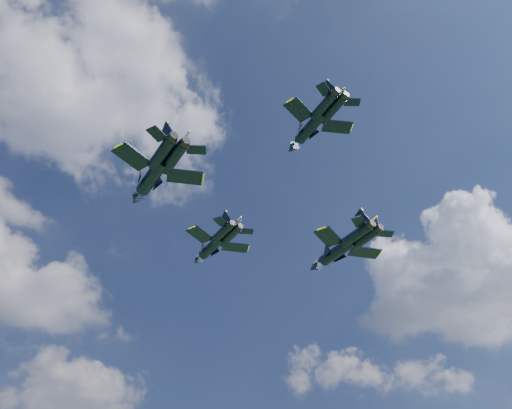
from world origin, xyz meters
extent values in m
cylinder|color=black|center=(-0.78, 12.30, 59.09)|extent=(2.85, 8.91, 1.75)
cone|color=black|center=(-1.49, 17.90, 59.09)|extent=(1.96, 2.72, 1.65)
ellipsoid|color=brown|center=(-1.18, 15.48, 59.63)|extent=(1.30, 2.88, 0.80)
cube|color=black|center=(-4.00, 9.92, 59.09)|extent=(5.14, 4.40, 0.18)
cube|color=black|center=(2.95, 10.81, 59.09)|extent=(4.97, 3.58, 0.18)
cube|color=black|center=(-2.38, 4.93, 59.09)|extent=(2.75, 2.54, 0.14)
cube|color=black|center=(2.64, 5.57, 59.09)|extent=(2.70, 2.19, 0.14)
cube|color=black|center=(-1.03, 5.88, 60.45)|extent=(1.08, 2.74, 2.93)
cube|color=black|center=(1.09, 6.16, 60.45)|extent=(1.33, 2.89, 2.93)
cylinder|color=black|center=(-16.39, -3.19, 57.27)|extent=(2.95, 10.18, 2.01)
cone|color=black|center=(-17.00, 3.24, 57.27)|extent=(2.16, 3.06, 1.89)
ellipsoid|color=brown|center=(-16.73, 0.47, 57.88)|extent=(1.39, 3.28, 0.91)
cube|color=black|center=(-20.17, -5.79, 57.27)|extent=(5.89, 4.93, 0.20)
cube|color=black|center=(-12.18, -5.03, 57.27)|extent=(5.74, 4.24, 0.20)
cube|color=black|center=(-18.50, -11.57, 57.27)|extent=(3.15, 2.87, 0.16)
cube|color=black|center=(-12.73, -11.02, 57.27)|extent=(3.11, 2.57, 0.16)
cube|color=black|center=(-16.92, -10.52, 58.83)|extent=(1.21, 3.16, 3.36)
cube|color=black|center=(-14.48, -10.29, 58.83)|extent=(1.48, 3.29, 3.36)
cylinder|color=black|center=(18.15, 1.63, 57.29)|extent=(3.56, 10.32, 2.03)
cone|color=black|center=(17.15, 8.08, 57.29)|extent=(2.34, 3.19, 1.91)
ellipsoid|color=brown|center=(17.58, 5.30, 57.91)|extent=(1.59, 3.35, 0.92)
cube|color=black|center=(14.50, -1.22, 57.29)|extent=(5.95, 5.17, 0.20)
cube|color=black|center=(22.51, 0.03, 57.29)|extent=(5.71, 4.03, 0.20)
cube|color=black|center=(16.53, -6.94, 57.29)|extent=(3.17, 2.97, 0.16)
cube|color=black|center=(22.31, -6.04, 57.29)|extent=(3.11, 2.48, 0.16)
cube|color=black|center=(18.06, -5.79, 58.87)|extent=(1.33, 3.14, 3.39)
cube|color=black|center=(20.50, -5.41, 58.87)|extent=(1.57, 3.35, 3.39)
cylinder|color=black|center=(0.15, -20.22, 59.05)|extent=(1.97, 7.73, 1.53)
cone|color=black|center=(-0.14, -15.29, 59.05)|extent=(1.57, 2.29, 1.45)
ellipsoid|color=brown|center=(-0.01, -17.42, 59.52)|extent=(0.97, 2.48, 0.70)
cube|color=black|center=(-2.81, -22.09, 59.05)|extent=(4.48, 3.67, 0.15)
cube|color=black|center=(3.30, -21.74, 59.05)|extent=(4.42, 3.35, 0.15)
cube|color=black|center=(-1.71, -26.55, 59.05)|extent=(2.41, 2.15, 0.12)
cube|color=black|center=(2.71, -26.29, 59.05)|extent=(2.39, 2.01, 0.12)
cube|color=black|center=(-0.47, -25.79, 60.24)|extent=(0.96, 2.44, 2.56)
cube|color=black|center=(1.40, -25.69, 60.24)|extent=(1.09, 2.50, 2.56)
camera|label=1|loc=(-30.07, -65.25, 3.20)|focal=40.00mm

